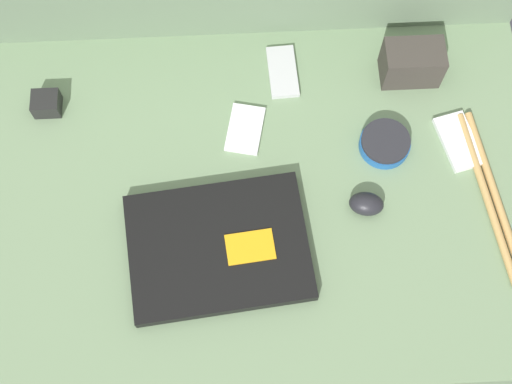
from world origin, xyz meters
TOP-DOWN VIEW (x-y plane):
  - ground_plane at (0.00, 0.00)m, footprint 8.00×8.00m
  - couch_seat at (0.00, 0.00)m, footprint 1.14×0.75m
  - laptop at (-0.08, -0.11)m, footprint 0.36×0.29m
  - computer_mouse at (0.21, -0.03)m, footprint 0.07×0.06m
  - speaker_puck at (0.26, 0.09)m, footprint 0.10×0.10m
  - phone_silver at (-0.02, 0.14)m, footprint 0.09×0.12m
  - phone_black at (0.07, 0.27)m, footprint 0.06×0.12m
  - phone_small at (0.41, 0.09)m, footprint 0.09×0.13m
  - camera_pouch at (0.33, 0.26)m, footprint 0.12×0.07m
  - charger_brick at (-0.42, 0.21)m, footprint 0.05×0.05m
  - drumstick_pair at (0.46, -0.03)m, footprint 0.08×0.36m

SIDE VIEW (x-z plane):
  - ground_plane at x=0.00m, z-range 0.00..0.00m
  - couch_seat at x=0.00m, z-range 0.00..0.13m
  - phone_silver at x=-0.02m, z-range 0.13..0.14m
  - phone_black at x=0.07m, z-range 0.13..0.14m
  - phone_small at x=0.41m, z-range 0.13..0.14m
  - drumstick_pair at x=0.46m, z-range 0.13..0.15m
  - laptop at x=-0.08m, z-range 0.13..0.16m
  - speaker_puck at x=0.26m, z-range 0.13..0.16m
  - computer_mouse at x=0.21m, z-range 0.13..0.17m
  - charger_brick at x=-0.42m, z-range 0.13..0.17m
  - camera_pouch at x=0.33m, z-range 0.13..0.22m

